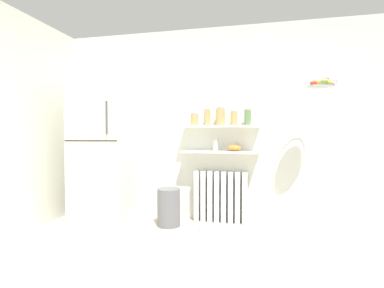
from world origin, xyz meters
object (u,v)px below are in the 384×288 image
object	(u,v)px
vase	(216,145)
shelf_bowl	(234,148)
storage_jar_1	(207,117)
storage_jar_2	(220,117)
storage_jar_3	(234,118)
refrigerator	(105,157)
hanging_fruit_basket	(322,83)
radiator	(220,197)
storage_jar_0	(194,120)
trash_bin	(169,207)
storage_jar_4	(248,117)
pet_food_bowl	(205,229)

from	to	relation	value
vase	shelf_bowl	distance (m)	0.25
storage_jar_1	storage_jar_2	xyz separation A→B (m)	(0.17, -0.00, 0.01)
storage_jar_1	storage_jar_3	world-z (taller)	storage_jar_1
refrigerator	shelf_bowl	world-z (taller)	refrigerator
refrigerator	hanging_fruit_basket	bearing A→B (deg)	-2.36
radiator	refrigerator	bearing A→B (deg)	-170.51
refrigerator	shelf_bowl	size ratio (longest dim) A/B	9.68
storage_jar_1	shelf_bowl	world-z (taller)	storage_jar_1
storage_jar_3	vase	size ratio (longest dim) A/B	1.17
radiator	storage_jar_0	bearing A→B (deg)	-175.09
storage_jar_1	hanging_fruit_basket	bearing A→B (deg)	-14.30
radiator	storage_jar_1	bearing A→B (deg)	-170.24
trash_bin	refrigerator	bearing A→B (deg)	177.43
refrigerator	storage_jar_4	distance (m)	1.98
trash_bin	hanging_fruit_basket	size ratio (longest dim) A/B	1.39
storage_jar_0	storage_jar_3	distance (m)	0.52
storage_jar_4	trash_bin	xyz separation A→B (m)	(-0.97, -0.27, -1.15)
storage_jar_3	hanging_fruit_basket	xyz separation A→B (m)	(0.98, -0.34, 0.36)
storage_jar_2	trash_bin	size ratio (longest dim) A/B	0.49
storage_jar_2	trash_bin	world-z (taller)	storage_jar_2
storage_jar_4	pet_food_bowl	bearing A→B (deg)	-142.96
storage_jar_3	hanging_fruit_basket	world-z (taller)	hanging_fruit_basket
storage_jar_3	vase	distance (m)	0.42
storage_jar_2	hanging_fruit_basket	bearing A→B (deg)	-16.35
refrigerator	trash_bin	xyz separation A→B (m)	(0.92, -0.04, -0.62)
vase	trash_bin	world-z (taller)	vase
refrigerator	storage_jar_2	xyz separation A→B (m)	(1.54, 0.23, 0.54)
storage_jar_4	hanging_fruit_basket	xyz separation A→B (m)	(0.81, -0.34, 0.34)
storage_jar_3	pet_food_bowl	world-z (taller)	storage_jar_3
radiator	pet_food_bowl	distance (m)	0.53
storage_jar_0	shelf_bowl	xyz separation A→B (m)	(0.53, 0.00, -0.37)
storage_jar_4	pet_food_bowl	world-z (taller)	storage_jar_4
storage_jar_0	storage_jar_3	xyz separation A→B (m)	(0.52, 0.00, 0.01)
refrigerator	storage_jar_0	distance (m)	1.32
trash_bin	hanging_fruit_basket	bearing A→B (deg)	-2.25
storage_jar_1	vase	xyz separation A→B (m)	(0.11, -0.00, -0.36)
storage_jar_1	storage_jar_2	bearing A→B (deg)	-0.00
refrigerator	trash_bin	size ratio (longest dim) A/B	3.60
storage_jar_3	storage_jar_4	size ratio (longest dim) A/B	0.89
storage_jar_4	hanging_fruit_basket	bearing A→B (deg)	-22.81
storage_jar_0	vase	distance (m)	0.44
storage_jar_1	storage_jar_2	size ratio (longest dim) A/B	0.94
storage_jar_4	trash_bin	distance (m)	1.53
radiator	storage_jar_4	world-z (taller)	storage_jar_4
storage_jar_3	pet_food_bowl	bearing A→B (deg)	-130.47
refrigerator	pet_food_bowl	distance (m)	1.64
storage_jar_3	refrigerator	bearing A→B (deg)	-172.44
radiator	hanging_fruit_basket	world-z (taller)	hanging_fruit_basket
storage_jar_1	trash_bin	world-z (taller)	storage_jar_1
vase	refrigerator	bearing A→B (deg)	-171.24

